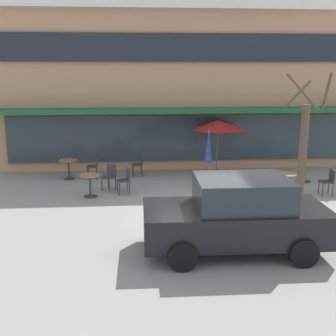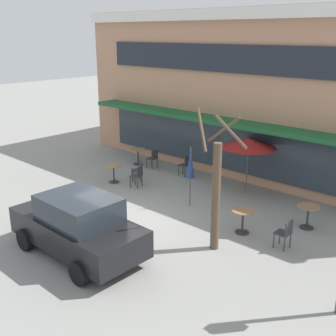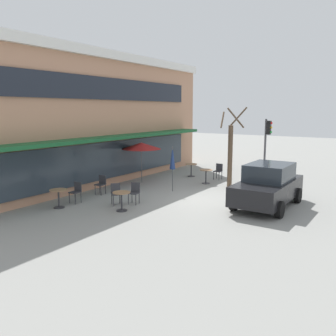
% 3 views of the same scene
% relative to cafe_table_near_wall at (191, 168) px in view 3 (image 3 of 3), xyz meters
% --- Properties ---
extents(ground_plane, '(80.00, 80.00, 0.00)m').
position_rel_cafe_table_near_wall_xyz_m(ground_plane, '(-4.47, -3.61, -0.52)').
color(ground_plane, gray).
extents(building_facade, '(17.65, 9.10, 6.91)m').
position_rel_cafe_table_near_wall_xyz_m(building_facade, '(-4.47, 6.35, 2.94)').
color(building_facade, tan).
rests_on(building_facade, ground).
extents(cafe_table_near_wall, '(0.70, 0.70, 0.76)m').
position_rel_cafe_table_near_wall_xyz_m(cafe_table_near_wall, '(0.00, 0.00, 0.00)').
color(cafe_table_near_wall, '#333338').
rests_on(cafe_table_near_wall, ground).
extents(cafe_table_streetside, '(0.70, 0.70, 0.76)m').
position_rel_cafe_table_near_wall_xyz_m(cafe_table_streetside, '(-1.35, -1.68, 0.00)').
color(cafe_table_streetside, '#333338').
rests_on(cafe_table_streetside, ground).
extents(cafe_table_by_tree, '(0.70, 0.70, 0.76)m').
position_rel_cafe_table_near_wall_xyz_m(cafe_table_by_tree, '(-7.85, -1.32, 0.00)').
color(cafe_table_by_tree, '#333338').
rests_on(cafe_table_by_tree, ground).
extents(cafe_table_mid_patio, '(0.70, 0.70, 0.76)m').
position_rel_cafe_table_near_wall_xyz_m(cafe_table_mid_patio, '(-8.92, 1.09, 0.00)').
color(cafe_table_mid_patio, '#333338').
rests_on(cafe_table_mid_patio, ground).
extents(patio_umbrella_green_folded, '(0.28, 0.28, 2.20)m').
position_rel_cafe_table_near_wall_xyz_m(patio_umbrella_green_folded, '(-3.89, -1.16, 1.11)').
color(patio_umbrella_green_folded, '#4C4C51').
rests_on(patio_umbrella_green_folded, ground).
extents(patio_umbrella_cream_folded, '(2.10, 2.10, 2.20)m').
position_rel_cafe_table_near_wall_xyz_m(patio_umbrella_cream_folded, '(-3.11, 1.32, 1.51)').
color(patio_umbrella_cream_folded, '#4C4C51').
rests_on(patio_umbrella_cream_folded, ground).
extents(cafe_chair_0, '(0.43, 0.43, 0.89)m').
position_rel_cafe_table_near_wall_xyz_m(cafe_chair_0, '(-6.21, 1.34, 0.01)').
color(cafe_chair_0, '#333338').
rests_on(cafe_chair_0, ground).
extents(cafe_chair_1, '(0.48, 0.48, 0.89)m').
position_rel_cafe_table_near_wall_xyz_m(cafe_chair_1, '(-6.70, -1.05, 0.01)').
color(cafe_chair_1, '#333338').
rests_on(cafe_chair_1, ground).
extents(cafe_chair_2, '(0.41, 0.41, 0.89)m').
position_rel_cafe_table_near_wall_xyz_m(cafe_chair_2, '(0.11, -1.72, 0.01)').
color(cafe_chair_2, '#333338').
rests_on(cafe_chair_2, ground).
extents(cafe_chair_3, '(0.41, 0.41, 0.89)m').
position_rel_cafe_table_near_wall_xyz_m(cafe_chair_3, '(-7.95, 1.12, 0.01)').
color(cafe_chair_3, '#333338').
rests_on(cafe_chair_3, ground).
extents(cafe_chair_4, '(0.56, 0.56, 0.89)m').
position_rel_cafe_table_near_wall_xyz_m(cafe_chair_4, '(-7.25, -0.50, 0.01)').
color(cafe_chair_4, '#333338').
rests_on(cafe_chair_4, ground).
extents(parked_sedan, '(4.21, 2.05, 1.76)m').
position_rel_cafe_table_near_wall_xyz_m(parked_sedan, '(-4.03, -5.89, 0.36)').
color(parked_sedan, black).
rests_on(parked_sedan, ground).
extents(street_tree, '(1.40, 1.28, 4.07)m').
position_rel_cafe_table_near_wall_xyz_m(street_tree, '(-1.40, -3.07, 1.30)').
color(street_tree, brown).
rests_on(street_tree, ground).
extents(traffic_light_pole, '(0.26, 0.44, 3.40)m').
position_rel_cafe_table_near_wall_xyz_m(traffic_light_pole, '(2.40, -3.72, 1.78)').
color(traffic_light_pole, '#47474C').
rests_on(traffic_light_pole, ground).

